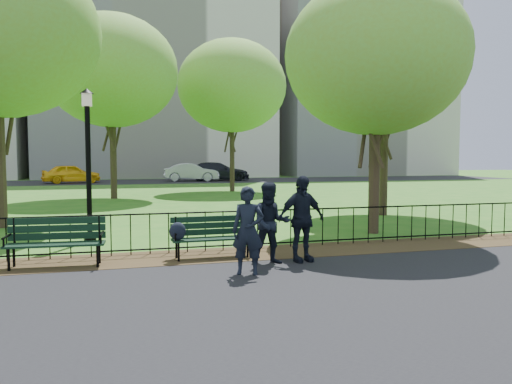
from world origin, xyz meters
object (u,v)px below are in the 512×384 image
object	(u,v)px
tree_far_e	(232,86)
person_right	(301,219)
tree_far_c	(112,71)
sedan_silver	(192,172)
tree_near_e	(376,57)
person_left	(248,230)
sedan_dark	(217,172)
park_bench_main	(200,232)
person_mid	(271,223)
lamppost	(88,159)
park_bench_left_a	(56,237)
taxi	(71,174)
tree_mid_e	(386,66)

from	to	relation	value
tree_far_e	person_right	size ratio (longest dim) A/B	5.35
tree_far_c	sedan_silver	distance (m)	18.95
tree_near_e	tree_far_c	size ratio (longest dim) A/B	0.75
person_left	sedan_dark	world-z (taller)	sedan_dark
park_bench_main	person_mid	xyz separation A→B (m)	(1.25, -0.88, 0.25)
lamppost	tree_far_e	size ratio (longest dim) A/B	0.41
park_bench_left_a	person_left	world-z (taller)	person_left
lamppost	person_left	bearing A→B (deg)	-57.35
tree_near_e	sedan_silver	distance (m)	31.09
tree_near_e	sedan_dark	xyz separation A→B (m)	(1.86, 30.93, -3.94)
tree_near_e	tree_far_e	world-z (taller)	tree_far_e
park_bench_main	person_mid	size ratio (longest dim) A/B	1.07
tree_far_c	sedan_dark	world-z (taller)	tree_far_c
tree_far_c	person_right	xyz separation A→B (m)	(3.61, -16.94, -5.50)
taxi	sedan_dark	bearing A→B (deg)	-99.88
lamppost	sedan_silver	world-z (taller)	lamppost
park_bench_main	tree_mid_e	xyz separation A→B (m)	(7.66, 5.94, 4.76)
sedan_dark	tree_far_e	bearing A→B (deg)	178.61
tree_mid_e	person_right	world-z (taller)	tree_mid_e
person_right	taxi	world-z (taller)	person_right
park_bench_main	person_right	bearing A→B (deg)	-24.89
park_bench_main	tree_mid_e	bearing A→B (deg)	36.54
person_left	sedan_silver	world-z (taller)	person_left
sedan_dark	tree_far_c	bearing A→B (deg)	158.92
person_right	sedan_dark	distance (m)	34.33
tree_near_e	tree_far_e	distance (m)	17.57
park_bench_left_a	tree_near_e	distance (m)	9.23
person_left	taxi	bearing A→B (deg)	120.34
person_mid	taxi	distance (m)	33.81
sedan_dark	sedan_silver	bearing A→B (deg)	98.84
tree_far_e	tree_mid_e	bearing A→B (deg)	-80.10
tree_far_e	person_right	bearing A→B (deg)	-99.31
park_bench_main	park_bench_left_a	distance (m)	2.75
person_left	person_right	distance (m)	1.51
tree_far_e	sedan_dark	size ratio (longest dim) A/B	1.63
tree_far_e	person_left	bearing A→B (deg)	-102.36
tree_far_c	sedan_dark	bearing A→B (deg)	62.76
park_bench_left_a	sedan_dark	world-z (taller)	sedan_dark
person_mid	person_right	size ratio (longest dim) A/B	0.93
lamppost	tree_far_e	xyz separation A→B (m)	(7.54, 16.78, 4.33)
lamppost	tree_mid_e	xyz separation A→B (m)	(9.94, 3.04, 3.27)
tree_far_c	sedan_dark	distance (m)	19.91
park_bench_main	tree_mid_e	distance (m)	10.80
park_bench_main	sedan_silver	bearing A→B (deg)	80.44
person_right	tree_far_c	bearing A→B (deg)	93.15
person_right	sedan_silver	size ratio (longest dim) A/B	0.36
person_right	taxi	distance (m)	33.89
park_bench_left_a	sedan_silver	world-z (taller)	sedan_silver
tree_near_e	tree_mid_e	world-z (taller)	tree_mid_e
tree_far_e	person_mid	xyz separation A→B (m)	(-4.01, -20.56, -5.57)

